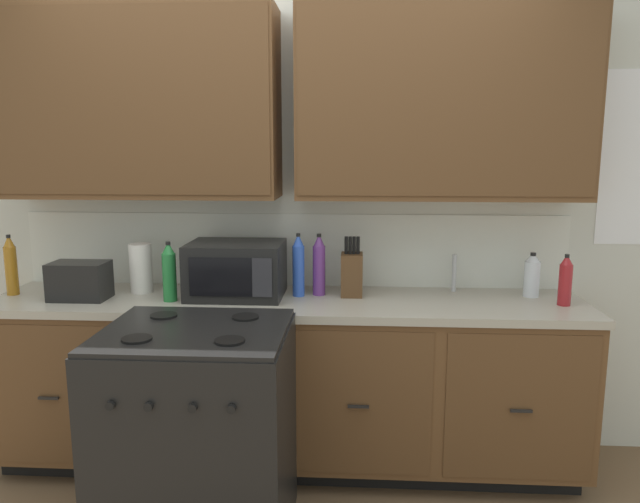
{
  "coord_description": "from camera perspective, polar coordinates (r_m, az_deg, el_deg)",
  "views": [
    {
      "loc": [
        0.36,
        -2.63,
        1.67
      ],
      "look_at": [
        0.18,
        0.27,
        1.16
      ],
      "focal_mm": 33.46,
      "sensor_mm": 36.0,
      "label": 1
    }
  ],
  "objects": [
    {
      "name": "sink_faucet",
      "position": [
        3.25,
        12.7,
        -2.01
      ],
      "size": [
        0.02,
        0.02,
        0.2
      ],
      "primitive_type": "cylinder",
      "color": "#B2B5BA",
      "rests_on": "counter_run"
    },
    {
      "name": "microwave",
      "position": [
        3.09,
        -8.02,
        -1.73
      ],
      "size": [
        0.48,
        0.37,
        0.28
      ],
      "color": "black",
      "rests_on": "counter_run"
    },
    {
      "name": "stove_range",
      "position": [
        2.67,
        -11.55,
        -16.88
      ],
      "size": [
        0.76,
        0.68,
        0.95
      ],
      "color": "black",
      "rests_on": "ground_plane"
    },
    {
      "name": "bottle_violet",
      "position": [
        3.08,
        -0.09,
        -1.33
      ],
      "size": [
        0.07,
        0.07,
        0.32
      ],
      "color": "#663384",
      "rests_on": "counter_run"
    },
    {
      "name": "paper_towel_roll",
      "position": [
        3.28,
        -16.75,
        -1.54
      ],
      "size": [
        0.12,
        0.12,
        0.26
      ],
      "primitive_type": "cylinder",
      "color": "white",
      "rests_on": "counter_run"
    },
    {
      "name": "bottle_clear",
      "position": [
        3.24,
        19.61,
        -2.14
      ],
      "size": [
        0.08,
        0.08,
        0.23
      ],
      "color": "silver",
      "rests_on": "counter_run"
    },
    {
      "name": "knife_block",
      "position": [
        3.08,
        3.06,
        -2.13
      ],
      "size": [
        0.11,
        0.14,
        0.31
      ],
      "color": "#52361E",
      "rests_on": "counter_run"
    },
    {
      "name": "toaster",
      "position": [
        3.24,
        -22.0,
        -2.6
      ],
      "size": [
        0.28,
        0.18,
        0.19
      ],
      "color": "black",
      "rests_on": "counter_run"
    },
    {
      "name": "bottle_amber",
      "position": [
        3.48,
        -27.46,
        -1.21
      ],
      "size": [
        0.06,
        0.06,
        0.32
      ],
      "color": "#9E6619",
      "rests_on": "counter_run"
    },
    {
      "name": "bottle_red",
      "position": [
        3.12,
        22.42,
        -2.58
      ],
      "size": [
        0.06,
        0.06,
        0.25
      ],
      "color": "maroon",
      "rests_on": "counter_run"
    },
    {
      "name": "bottle_green",
      "position": [
        3.06,
        -14.22,
        -1.93
      ],
      "size": [
        0.07,
        0.07,
        0.3
      ],
      "color": "#237A38",
      "rests_on": "counter_run"
    },
    {
      "name": "counter_run",
      "position": [
        3.18,
        -3.14,
        -12.23
      ],
      "size": [
        3.01,
        0.64,
        0.91
      ],
      "color": "black",
      "rests_on": "ground_plane"
    },
    {
      "name": "wall_unit",
      "position": [
        3.15,
        -2.91,
        9.94
      ],
      "size": [
        4.18,
        0.4,
        2.6
      ],
      "color": "silver",
      "rests_on": "ground_plane"
    },
    {
      "name": "ground_plane",
      "position": [
        3.13,
        -3.79,
        -22.23
      ],
      "size": [
        8.0,
        8.0,
        0.0
      ],
      "primitive_type": "plane",
      "color": "brown"
    },
    {
      "name": "bottle_blue",
      "position": [
        3.06,
        -2.08,
        -1.36
      ],
      "size": [
        0.06,
        0.06,
        0.33
      ],
      "color": "blue",
      "rests_on": "counter_run"
    }
  ]
}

